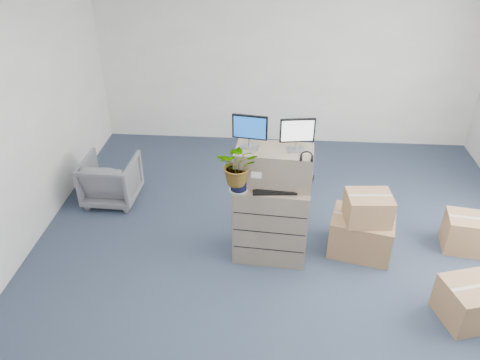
% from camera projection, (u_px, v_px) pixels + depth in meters
% --- Properties ---
extents(ground, '(7.00, 7.00, 0.00)m').
position_uv_depth(ground, '(286.00, 286.00, 5.02)').
color(ground, '#242C42').
rests_on(ground, ground).
extents(wall_back, '(6.00, 0.02, 2.80)m').
position_uv_depth(wall_back, '(288.00, 59.00, 7.26)').
color(wall_back, silver).
rests_on(wall_back, ground).
extents(filing_cabinet_lower, '(0.84, 0.55, 0.95)m').
position_uv_depth(filing_cabinet_lower, '(271.00, 220.00, 5.24)').
color(filing_cabinet_lower, '#85725C').
rests_on(filing_cabinet_lower, ground).
extents(filing_cabinet_upper, '(0.84, 0.46, 0.41)m').
position_uv_depth(filing_cabinet_upper, '(274.00, 166.00, 4.92)').
color(filing_cabinet_upper, '#85725C').
rests_on(filing_cabinet_upper, filing_cabinet_lower).
extents(monitor_left, '(0.37, 0.17, 0.36)m').
position_uv_depth(monitor_left, '(250.00, 130.00, 4.75)').
color(monitor_left, '#99999E').
rests_on(monitor_left, filing_cabinet_upper).
extents(monitor_right, '(0.36, 0.16, 0.35)m').
position_uv_depth(monitor_right, '(297.00, 133.00, 4.70)').
color(monitor_right, '#99999E').
rests_on(monitor_right, filing_cabinet_upper).
extents(headphones, '(0.13, 0.02, 0.13)m').
position_uv_depth(headphones, '(307.00, 157.00, 4.61)').
color(headphones, black).
rests_on(headphones, filing_cabinet_upper).
extents(keyboard, '(0.48, 0.23, 0.02)m').
position_uv_depth(keyboard, '(274.00, 190.00, 4.89)').
color(keyboard, black).
rests_on(keyboard, filing_cabinet_lower).
extents(mouse, '(0.10, 0.07, 0.03)m').
position_uv_depth(mouse, '(299.00, 191.00, 4.86)').
color(mouse, silver).
rests_on(mouse, filing_cabinet_lower).
extents(water_bottle, '(0.07, 0.07, 0.26)m').
position_uv_depth(water_bottle, '(282.00, 174.00, 4.93)').
color(water_bottle, '#909498').
rests_on(water_bottle, filing_cabinet_lower).
extents(phone_dock, '(0.06, 0.05, 0.12)m').
position_uv_depth(phone_dock, '(271.00, 180.00, 5.00)').
color(phone_dock, silver).
rests_on(phone_dock, filing_cabinet_lower).
extents(external_drive, '(0.19, 0.16, 0.05)m').
position_uv_depth(external_drive, '(306.00, 179.00, 5.05)').
color(external_drive, black).
rests_on(external_drive, filing_cabinet_lower).
extents(tissue_box, '(0.23, 0.16, 0.08)m').
position_uv_depth(tissue_box, '(302.00, 175.00, 5.00)').
color(tissue_box, '#387BC0').
rests_on(tissue_box, external_drive).
extents(potted_plant, '(0.45, 0.49, 0.44)m').
position_uv_depth(potted_plant, '(238.00, 169.00, 4.77)').
color(potted_plant, '#94A887').
rests_on(potted_plant, filing_cabinet_lower).
extents(office_chair, '(0.70, 0.66, 0.70)m').
position_uv_depth(office_chair, '(111.00, 178.00, 6.26)').
color(office_chair, slate).
rests_on(office_chair, ground).
extents(cardboard_boxes, '(2.03, 1.64, 0.81)m').
position_uv_depth(cardboard_boxes, '(414.00, 246.00, 5.16)').
color(cardboard_boxes, '#A2724E').
rests_on(cardboard_boxes, ground).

